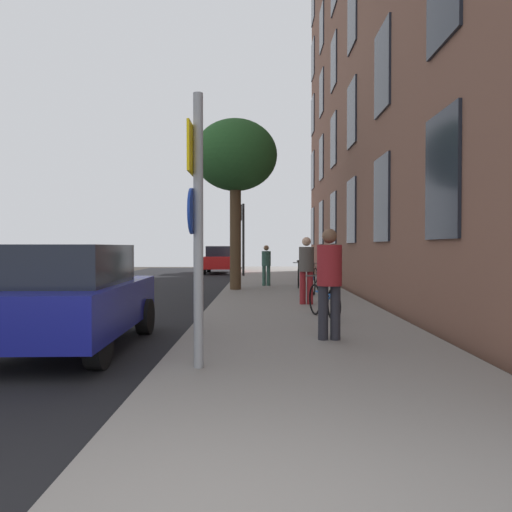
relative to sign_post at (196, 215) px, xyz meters
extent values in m
plane|color=#332D28|center=(-1.92, 11.32, -1.98)|extent=(41.80, 41.80, 0.00)
cube|color=black|center=(-4.02, 11.32, -1.98)|extent=(7.00, 38.00, 0.01)
cube|color=gray|center=(1.58, 11.32, -1.92)|extent=(4.20, 38.00, 0.12)
cube|color=#1E232D|center=(3.90, 2.48, 0.85)|extent=(0.06, 1.51, 2.20)
cube|color=#1E232D|center=(3.90, 6.65, 0.85)|extent=(0.06, 1.51, 2.20)
cube|color=#1E232D|center=(3.90, 10.82, 0.85)|extent=(0.06, 1.51, 2.20)
cube|color=#1E232D|center=(3.90, 14.98, 0.85)|extent=(0.06, 1.51, 2.20)
cube|color=#1E232D|center=(3.90, 19.15, 0.85)|extent=(0.06, 1.51, 2.20)
cube|color=#1E232D|center=(3.90, 23.32, 0.85)|extent=(0.06, 1.51, 2.20)
cube|color=#1E232D|center=(3.90, 6.65, 4.17)|extent=(0.06, 1.51, 2.20)
cube|color=#1E232D|center=(3.90, 10.82, 4.17)|extent=(0.06, 1.51, 2.20)
cube|color=#1E232D|center=(3.90, 14.98, 4.17)|extent=(0.06, 1.51, 2.20)
cube|color=#1E232D|center=(3.90, 19.15, 4.17)|extent=(0.06, 1.51, 2.20)
cube|color=#1E232D|center=(3.90, 23.32, 4.17)|extent=(0.06, 1.51, 2.20)
cube|color=#1E232D|center=(3.90, 10.82, 7.49)|extent=(0.06, 1.51, 2.20)
cube|color=#1E232D|center=(3.90, 14.98, 7.49)|extent=(0.06, 1.51, 2.20)
cube|color=#1E232D|center=(3.90, 19.15, 7.49)|extent=(0.06, 1.51, 2.20)
cube|color=#1E232D|center=(3.90, 23.32, 7.49)|extent=(0.06, 1.51, 2.20)
cube|color=#1E232D|center=(3.90, 19.15, 10.82)|extent=(0.06, 1.51, 2.20)
cube|color=#1E232D|center=(3.90, 23.32, 10.82)|extent=(0.06, 1.51, 2.20)
cube|color=#1E232D|center=(3.90, 23.32, 14.14)|extent=(0.06, 1.51, 2.20)
cylinder|color=gray|center=(0.02, 0.00, -0.19)|extent=(0.12, 0.12, 3.34)
cube|color=yellow|center=(-0.06, 0.00, 0.80)|extent=(0.03, 0.60, 0.60)
cylinder|color=#14339E|center=(-0.06, 0.00, 0.05)|extent=(0.03, 0.56, 0.56)
cylinder|color=black|center=(-0.10, 18.78, -0.03)|extent=(0.12, 0.12, 3.67)
cube|color=black|center=(-0.28, 18.78, 1.36)|extent=(0.20, 0.24, 0.80)
sphere|color=#4B0707|center=(-0.39, 18.78, 1.62)|extent=(0.16, 0.16, 0.16)
sphere|color=orange|center=(-0.39, 18.78, 1.36)|extent=(0.16, 0.16, 0.16)
sphere|color=#083E11|center=(-0.39, 18.78, 1.10)|extent=(0.16, 0.16, 0.16)
cylinder|color=#4C3823|center=(-0.09, 10.90, 0.03)|extent=(0.39, 0.39, 3.78)
ellipsoid|color=#235123|center=(-0.09, 10.90, 2.78)|extent=(2.89, 2.89, 2.46)
torus|color=black|center=(1.96, 4.61, -1.53)|extent=(0.20, 0.66, 0.67)
torus|color=black|center=(2.22, 3.59, -1.53)|extent=(0.20, 0.66, 0.67)
cylinder|color=#194C99|center=(2.09, 4.10, -1.34)|extent=(0.26, 0.88, 0.04)
cylinder|color=#194C99|center=(2.15, 3.84, -1.43)|extent=(0.17, 0.53, 0.29)
cylinder|color=#194C99|center=(2.13, 3.95, -1.09)|extent=(0.04, 0.04, 0.28)
cube|color=black|center=(2.13, 3.95, -0.93)|extent=(0.10, 0.24, 0.06)
cylinder|color=#4C4C4C|center=(1.96, 4.61, -1.01)|extent=(0.41, 0.13, 0.03)
torus|color=black|center=(2.39, 9.89, -1.53)|extent=(0.05, 0.66, 0.66)
torus|color=black|center=(2.40, 8.89, -1.53)|extent=(0.05, 0.66, 0.66)
cylinder|color=#194C99|center=(2.40, 9.39, -1.35)|extent=(0.05, 0.85, 0.04)
cylinder|color=#194C99|center=(2.40, 9.14, -1.43)|extent=(0.05, 0.51, 0.28)
cylinder|color=#194C99|center=(2.40, 9.24, -1.10)|extent=(0.04, 0.04, 0.28)
cube|color=black|center=(2.40, 9.24, -0.94)|extent=(0.10, 0.24, 0.06)
cylinder|color=#4C4C4C|center=(2.39, 9.89, -1.02)|extent=(0.42, 0.03, 0.03)
torus|color=black|center=(2.21, 12.32, -1.51)|extent=(0.10, 0.70, 0.70)
torus|color=black|center=(2.11, 11.26, -1.51)|extent=(0.10, 0.70, 0.70)
cylinder|color=black|center=(2.16, 11.79, -1.32)|extent=(0.12, 0.90, 0.04)
cylinder|color=black|center=(2.14, 11.52, -1.41)|extent=(0.09, 0.55, 0.29)
cylinder|color=black|center=(2.15, 11.63, -1.06)|extent=(0.04, 0.04, 0.28)
cube|color=black|center=(2.15, 11.63, -0.90)|extent=(0.10, 0.24, 0.06)
cylinder|color=#4C4C4C|center=(2.21, 12.32, -0.98)|extent=(0.42, 0.07, 0.03)
torus|color=black|center=(3.00, 13.77, -1.55)|extent=(0.12, 0.63, 0.63)
torus|color=black|center=(3.13, 12.74, -1.55)|extent=(0.12, 0.63, 0.63)
cylinder|color=black|center=(3.07, 13.25, -1.37)|extent=(0.15, 0.88, 0.04)
cylinder|color=black|center=(3.10, 12.99, -1.45)|extent=(0.11, 0.53, 0.29)
cylinder|color=black|center=(3.08, 13.10, -1.13)|extent=(0.04, 0.04, 0.28)
cube|color=black|center=(3.08, 13.10, -0.97)|extent=(0.10, 0.24, 0.06)
cylinder|color=#4C4C4C|center=(3.00, 13.77, -1.05)|extent=(0.42, 0.08, 0.03)
cylinder|color=#26262D|center=(1.78, 1.79, -1.43)|extent=(0.16, 0.16, 0.86)
cylinder|color=#26262D|center=(1.97, 1.79, -1.43)|extent=(0.16, 0.16, 0.86)
cylinder|color=maroon|center=(1.87, 1.79, -0.68)|extent=(0.53, 0.53, 0.65)
sphere|color=brown|center=(1.87, 1.79, -0.21)|extent=(0.23, 0.23, 0.23)
cylinder|color=maroon|center=(1.87, 6.56, -1.44)|extent=(0.16, 0.16, 0.84)
cylinder|color=maroon|center=(2.06, 6.56, -1.44)|extent=(0.16, 0.16, 0.84)
cylinder|color=#4C4742|center=(1.96, 6.56, -0.70)|extent=(0.40, 0.40, 0.63)
sphere|color=tan|center=(1.96, 6.56, -0.25)|extent=(0.23, 0.23, 0.23)
cylinder|color=#33594C|center=(0.91, 12.49, -1.49)|extent=(0.14, 0.14, 0.75)
cylinder|color=#33594C|center=(1.08, 12.49, -1.49)|extent=(0.14, 0.14, 0.75)
cylinder|color=#33594C|center=(0.99, 12.49, -0.83)|extent=(0.48, 0.48, 0.56)
sphere|color=#936B4C|center=(0.99, 12.49, -0.43)|extent=(0.20, 0.20, 0.20)
cube|color=navy|center=(-2.17, 1.60, -1.30)|extent=(2.01, 4.04, 0.70)
cube|color=#1E232D|center=(-2.17, 1.40, -0.65)|extent=(1.64, 2.28, 0.60)
cylinder|color=black|center=(-3.02, 2.87, -1.65)|extent=(0.22, 0.64, 0.64)
cylinder|color=black|center=(-1.32, 2.87, -1.65)|extent=(0.22, 0.64, 0.64)
cylinder|color=black|center=(-1.32, 0.33, -1.65)|extent=(0.22, 0.64, 0.64)
cube|color=red|center=(-1.67, 23.14, -1.30)|extent=(1.96, 4.31, 0.70)
cube|color=#1E232D|center=(-1.67, 22.93, -0.65)|extent=(1.60, 2.44, 0.60)
cylinder|color=black|center=(-2.48, 24.50, -1.65)|extent=(0.22, 0.64, 0.64)
cylinder|color=black|center=(-0.86, 24.50, -1.65)|extent=(0.22, 0.64, 0.64)
cylinder|color=black|center=(-2.48, 21.78, -1.65)|extent=(0.22, 0.64, 0.64)
cylinder|color=black|center=(-0.86, 21.78, -1.65)|extent=(0.22, 0.64, 0.64)
camera|label=1|loc=(0.79, -5.91, -0.38)|focal=34.06mm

